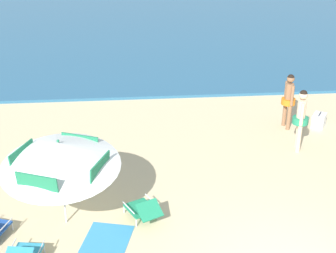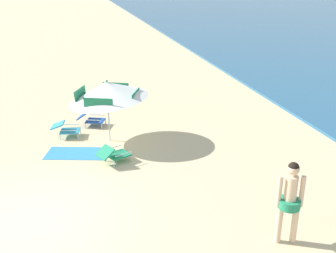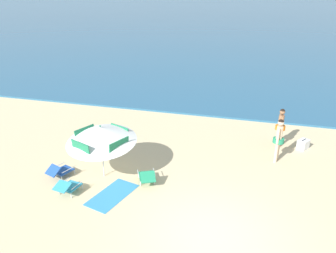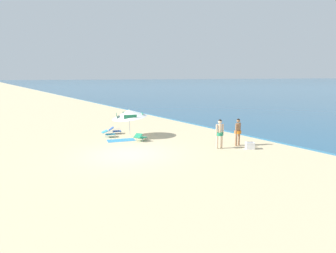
# 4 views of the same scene
# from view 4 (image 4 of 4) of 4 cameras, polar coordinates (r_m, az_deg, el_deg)

# --- Properties ---
(ground_plane) EXTENTS (800.00, 800.00, 0.00)m
(ground_plane) POSITION_cam_4_polar(r_m,az_deg,el_deg) (15.64, -7.99, -5.55)
(ground_plane) COLOR #D1BA8E
(beach_umbrella_striped_main) EXTENTS (2.44, 2.49, 2.06)m
(beach_umbrella_striped_main) POSITION_cam_4_polar(r_m,az_deg,el_deg) (19.92, -7.77, 2.60)
(beach_umbrella_striped_main) COLOR silver
(beach_umbrella_striped_main) RESTS_ON ground
(lounge_chair_under_umbrella) EXTENTS (0.87, 1.03, 0.53)m
(lounge_chair_under_umbrella) POSITION_cam_4_polar(r_m,az_deg,el_deg) (18.69, -5.56, -2.09)
(lounge_chair_under_umbrella) COLOR #1E7F56
(lounge_chair_under_umbrella) RESTS_ON ground
(lounge_chair_beside_umbrella) EXTENTS (0.80, 1.02, 0.53)m
(lounge_chair_beside_umbrella) POSITION_cam_4_polar(r_m,az_deg,el_deg) (21.24, -10.64, -0.75)
(lounge_chair_beside_umbrella) COLOR #1E4799
(lounge_chair_beside_umbrella) RESTS_ON ground
(lounge_chair_facing_sea) EXTENTS (0.67, 0.95, 0.51)m
(lounge_chair_facing_sea) POSITION_cam_4_polar(r_m,az_deg,el_deg) (20.17, -11.92, -1.34)
(lounge_chair_facing_sea) COLOR teal
(lounge_chair_facing_sea) RESTS_ON ground
(person_standing_near_shore) EXTENTS (0.41, 0.49, 1.67)m
(person_standing_near_shore) POSITION_cam_4_polar(r_m,az_deg,el_deg) (17.72, 13.90, -0.70)
(person_standing_near_shore) COLOR #8C6042
(person_standing_near_shore) RESTS_ON ground
(person_standing_beside) EXTENTS (0.42, 0.50, 1.73)m
(person_standing_beside) POSITION_cam_4_polar(r_m,az_deg,el_deg) (16.79, 10.35, -1.04)
(person_standing_beside) COLOR beige
(person_standing_beside) RESTS_ON ground
(cooler_box) EXTENTS (0.56, 0.61, 0.43)m
(cooler_box) POSITION_cam_4_polar(r_m,az_deg,el_deg) (17.21, 16.17, -3.71)
(cooler_box) COLOR white
(cooler_box) RESTS_ON ground
(beach_towel) EXTENTS (1.32, 1.97, 0.01)m
(beach_towel) POSITION_cam_4_polar(r_m,az_deg,el_deg) (19.07, -9.41, -2.74)
(beach_towel) COLOR #3384BC
(beach_towel) RESTS_ON ground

